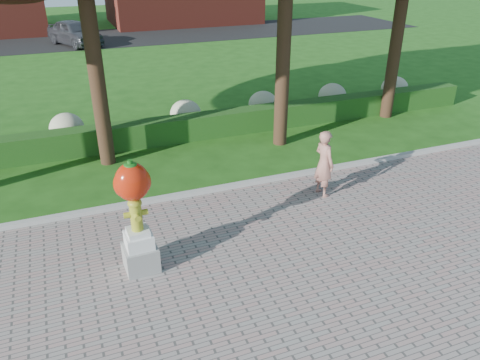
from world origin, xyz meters
The scene contains 8 objects.
ground centered at (0.00, 0.00, 0.00)m, with size 100.00×100.00×0.00m, color #1E4D13.
curb centered at (0.00, 3.00, 0.07)m, with size 40.00×0.18×0.15m, color #ADADA5.
lawn_hedge centered at (0.00, 7.00, 0.40)m, with size 24.00×0.70×0.80m, color #144916.
hydrangea_row centered at (0.57, 8.00, 0.55)m, with size 20.10×1.10×0.99m.
street centered at (0.00, 28.00, 0.01)m, with size 50.00×8.00×0.02m, color black.
hydrant_sculpture centered at (-2.06, 0.40, 1.30)m, with size 0.69×0.66×2.38m.
woman centered at (2.93, 1.82, 0.92)m, with size 0.64×0.42×1.75m, color #A86E60.
parked_car centered at (-1.49, 25.95, 0.82)m, with size 1.90×4.71×1.61m, color #3B3C42.
Camera 1 is at (-3.02, -7.44, 5.84)m, focal length 35.00 mm.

